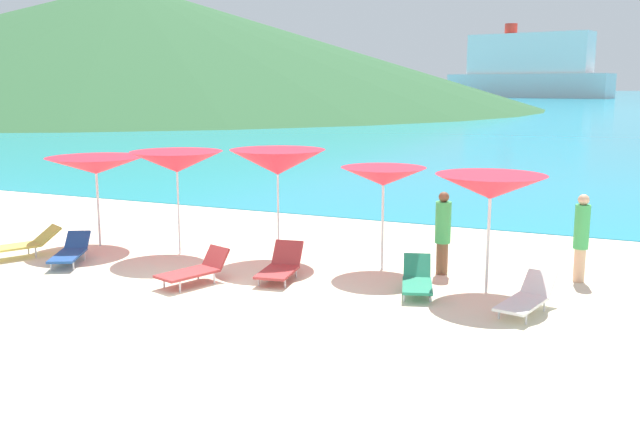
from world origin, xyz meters
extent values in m
cube|color=beige|center=(0.00, 10.00, -0.15)|extent=(50.00, 100.00, 0.30)
cube|color=teal|center=(0.00, 228.54, 0.01)|extent=(650.00, 440.00, 0.02)
cone|color=#2D5B33|center=(-72.40, 89.75, 10.23)|extent=(135.74, 135.74, 20.46)
cylinder|color=silver|center=(-4.71, 2.85, 1.02)|extent=(0.06, 0.06, 2.03)
cone|color=red|center=(-4.71, 2.85, 1.94)|extent=(2.29, 2.29, 0.40)
sphere|color=silver|center=(-4.71, 2.85, 2.06)|extent=(0.07, 0.07, 0.07)
cylinder|color=silver|center=(-2.48, 2.94, 1.11)|extent=(0.04, 0.04, 2.23)
cone|color=red|center=(-2.48, 2.94, 2.11)|extent=(2.24, 2.24, 0.47)
sphere|color=silver|center=(-2.48, 2.94, 2.26)|extent=(0.07, 0.07, 0.07)
cylinder|color=silver|center=(-0.21, 3.44, 1.14)|extent=(0.04, 0.04, 2.29)
cone|color=red|center=(-0.21, 3.44, 2.15)|extent=(2.28, 2.28, 0.55)
sphere|color=silver|center=(-0.21, 3.44, 2.32)|extent=(0.07, 0.07, 0.07)
cylinder|color=silver|center=(2.19, 3.50, 1.03)|extent=(0.05, 0.05, 2.05)
cone|color=red|center=(2.19, 3.50, 1.96)|extent=(1.83, 1.83, 0.38)
sphere|color=silver|center=(2.19, 3.50, 2.08)|extent=(0.07, 0.07, 0.07)
cylinder|color=silver|center=(4.51, 2.68, 1.05)|extent=(0.06, 0.06, 2.10)
cone|color=red|center=(4.51, 2.68, 1.99)|extent=(2.08, 2.08, 0.45)
sphere|color=silver|center=(4.51, 2.68, 2.13)|extent=(0.07, 0.07, 0.07)
cube|color=#268C66|center=(3.40, 1.92, 0.20)|extent=(0.82, 1.17, 0.05)
cube|color=#268C66|center=(3.21, 2.57, 0.40)|extent=(0.59, 0.47, 0.44)
cylinder|color=silver|center=(3.28, 1.54, 0.09)|extent=(0.04, 0.04, 0.17)
cylinder|color=silver|center=(3.72, 1.67, 0.09)|extent=(0.04, 0.04, 0.17)
cylinder|color=silver|center=(3.06, 2.25, 0.09)|extent=(0.04, 0.04, 0.17)
cylinder|color=silver|center=(3.50, 2.39, 0.09)|extent=(0.04, 0.04, 0.17)
cube|color=#A53333|center=(-0.82, 0.80, 0.25)|extent=(0.94, 1.29, 0.05)
cube|color=#A53333|center=(-0.59, 1.46, 0.44)|extent=(0.63, 0.45, 0.42)
cylinder|color=silver|center=(-1.17, 0.53, 0.11)|extent=(0.04, 0.04, 0.22)
cylinder|color=silver|center=(-0.69, 0.37, 0.11)|extent=(0.04, 0.04, 0.22)
cylinder|color=silver|center=(-0.91, 1.30, 0.11)|extent=(0.04, 0.04, 0.22)
cylinder|color=silver|center=(-0.43, 1.14, 0.11)|extent=(0.04, 0.04, 0.22)
cube|color=white|center=(5.31, 1.56, 0.21)|extent=(0.80, 1.28, 0.05)
cube|color=white|center=(5.48, 2.33, 0.38)|extent=(0.60, 0.53, 0.39)
cylinder|color=silver|center=(5.00, 1.24, 0.09)|extent=(0.04, 0.04, 0.18)
cylinder|color=silver|center=(5.45, 1.14, 0.09)|extent=(0.04, 0.04, 0.18)
cylinder|color=silver|center=(5.18, 2.06, 0.09)|extent=(0.04, 0.04, 0.18)
cylinder|color=silver|center=(5.63, 1.95, 0.09)|extent=(0.04, 0.04, 0.18)
cube|color=#D8BF4C|center=(-5.61, 1.02, 0.26)|extent=(1.04, 1.28, 0.05)
cube|color=#D8BF4C|center=(-5.25, 1.75, 0.44)|extent=(0.73, 0.70, 0.39)
cylinder|color=silver|center=(-5.64, 1.53, 0.12)|extent=(0.04, 0.04, 0.24)
cylinder|color=silver|center=(-5.19, 1.31, 0.12)|extent=(0.04, 0.04, 0.24)
cube|color=#A53333|center=(0.63, 1.73, 0.20)|extent=(0.78, 1.15, 0.05)
cube|color=#A53333|center=(0.52, 2.41, 0.43)|extent=(0.64, 0.46, 0.48)
cylinder|color=silver|center=(0.43, 1.36, 0.09)|extent=(0.04, 0.04, 0.18)
cylinder|color=silver|center=(0.95, 1.45, 0.09)|extent=(0.04, 0.04, 0.18)
cylinder|color=silver|center=(0.31, 2.10, 0.09)|extent=(0.04, 0.04, 0.18)
cylinder|color=silver|center=(0.83, 2.18, 0.09)|extent=(0.04, 0.04, 0.18)
cube|color=#1E478C|center=(-4.06, 1.09, 0.21)|extent=(1.05, 1.36, 0.05)
cube|color=#1E478C|center=(-4.45, 1.83, 0.37)|extent=(0.65, 0.62, 0.36)
cylinder|color=silver|center=(-4.08, 0.63, 0.09)|extent=(0.04, 0.04, 0.19)
cylinder|color=silver|center=(-3.68, 0.84, 0.09)|extent=(0.04, 0.04, 0.19)
cylinder|color=silver|center=(-4.48, 1.41, 0.09)|extent=(0.04, 0.04, 0.19)
cylinder|color=silver|center=(-4.09, 1.62, 0.09)|extent=(0.04, 0.04, 0.19)
cylinder|color=#DBAA84|center=(6.02, 4.16, 0.33)|extent=(0.22, 0.22, 0.67)
cylinder|color=#3FB259|center=(6.02, 4.16, 1.10)|extent=(0.29, 0.29, 0.86)
sphere|color=#DBAA84|center=(6.02, 4.16, 1.63)|extent=(0.22, 0.22, 0.22)
cylinder|color=brown|center=(3.42, 3.64, 0.33)|extent=(0.24, 0.24, 0.65)
cylinder|color=#3FB259|center=(3.42, 3.64, 1.07)|extent=(0.32, 0.32, 0.85)
sphere|color=brown|center=(3.42, 3.64, 1.59)|extent=(0.21, 0.21, 0.21)
cube|color=silver|center=(-22.75, 205.15, 3.38)|extent=(47.38, 20.24, 6.72)
cube|color=white|center=(-22.75, 205.15, 12.43)|extent=(35.69, 15.88, 11.38)
cylinder|color=red|center=(-28.38, 206.44, 19.62)|extent=(3.57, 3.57, 3.00)
camera|label=1|loc=(6.84, -10.24, 3.81)|focal=39.96mm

